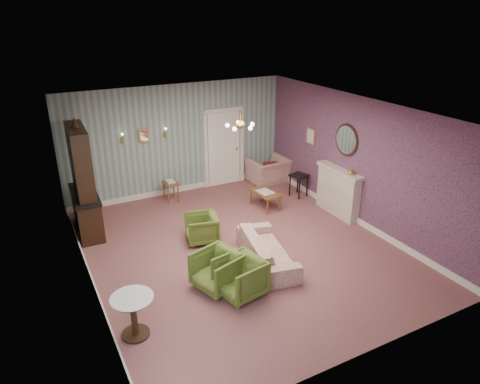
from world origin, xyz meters
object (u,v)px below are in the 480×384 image
olive_chair_a (240,276)px  wingback_chair (269,167)px  fireplace (338,192)px  sofa_chintz (267,245)px  side_table_black (298,185)px  pedestal_table (134,316)px  olive_chair_c (202,227)px  coffee_table (265,200)px  dresser (82,178)px  olive_chair_b (217,269)px

olive_chair_a → wingback_chair: bearing=132.7°
wingback_chair → fireplace: (0.39, -2.57, 0.11)m
sofa_chintz → fireplace: bearing=-55.5°
side_table_black → pedestal_table: (-5.30, -3.28, 0.05)m
olive_chair_c → coffee_table: bearing=125.6°
coffee_table → pedestal_table: bearing=-143.4°
wingback_chair → side_table_black: size_ratio=1.77×
olive_chair_a → olive_chair_c: 2.07m
olive_chair_a → dresser: 4.23m
side_table_black → fireplace: bearing=-81.0°
coffee_table → fireplace: bearing=-39.5°
dresser → fireplace: (5.51, -1.89, -0.69)m
fireplace → dresser: bearing=161.1°
olive_chair_c → side_table_black: 3.40m
sofa_chintz → fireplace: (2.63, 1.09, 0.21)m
fireplace → coffee_table: fireplace is taller
sofa_chintz → olive_chair_a: bearing=137.5°
wingback_chair → coffee_table: 1.76m
pedestal_table → olive_chair_c: bearing=47.2°
sofa_chintz → coffee_table: (1.27, 2.21, -0.16)m
olive_chair_b → side_table_black: olive_chair_b is taller
olive_chair_b → pedestal_table: olive_chair_b is taller
olive_chair_a → olive_chair_c: bearing=164.7°
olive_chair_b → fireplace: (3.86, 1.41, 0.20)m
sofa_chintz → wingback_chair: bearing=-19.5°
olive_chair_b → sofa_chintz: bearing=87.2°
dresser → pedestal_table: 3.95m
olive_chair_a → side_table_black: size_ratio=1.26×
olive_chair_b → olive_chair_c: size_ratio=1.15×
olive_chair_b → pedestal_table: 1.74m
sofa_chintz → dresser: dresser is taller
sofa_chintz → pedestal_table: bearing=118.7°
olive_chair_c → fireplace: (3.44, -0.28, 0.24)m
sofa_chintz → coffee_table: 2.55m
dresser → pedestal_table: dresser is taller
dresser → side_table_black: 5.42m
olive_chair_a → side_table_black: 4.60m
sofa_chintz → side_table_black: bearing=-33.1°
olive_chair_b → side_table_black: size_ratio=1.27×
wingback_chair → dresser: 5.23m
olive_chair_b → coffee_table: bearing=118.1°
olive_chair_c → pedestal_table: (-2.07, -2.23, 0.02)m
olive_chair_a → sofa_chintz: olive_chair_a is taller
fireplace → side_table_black: fireplace is taller
olive_chair_a → dresser: size_ratio=0.30×
side_table_black → pedestal_table: pedestal_table is taller
coffee_table → olive_chair_b: bearing=-134.6°
olive_chair_c → pedestal_table: size_ratio=0.94×
pedestal_table → wingback_chair: bearing=41.5°
olive_chair_a → fireplace: bearing=105.5°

